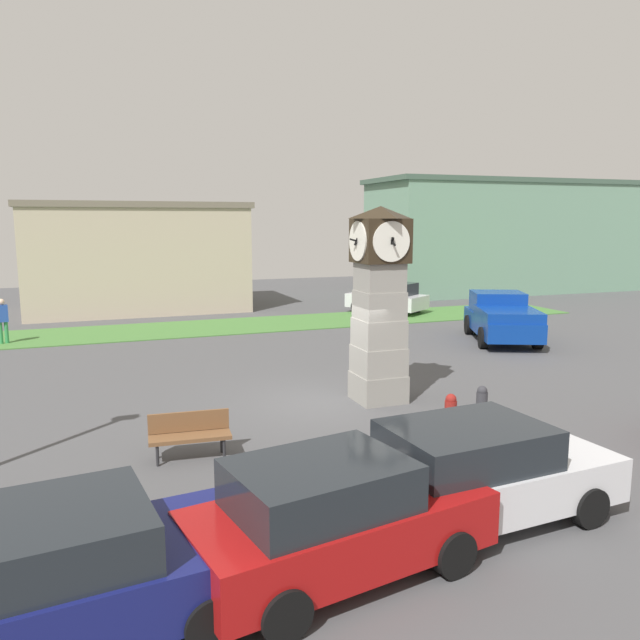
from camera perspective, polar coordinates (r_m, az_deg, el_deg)
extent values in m
plane|color=#4C4C4F|center=(16.46, 0.53, -7.44)|extent=(67.22, 67.22, 0.00)
cube|color=gray|center=(16.52, 5.33, -6.12)|extent=(1.21, 1.21, 0.72)
cube|color=gray|center=(16.34, 5.36, -3.67)|extent=(1.17, 1.17, 0.72)
cube|color=gray|center=(16.20, 5.40, -1.17)|extent=(1.12, 1.12, 0.72)
cube|color=gray|center=(16.09, 5.44, 1.37)|extent=(1.08, 1.08, 0.72)
cube|color=gray|center=(16.01, 5.48, 3.94)|extent=(1.03, 1.03, 0.72)
cube|color=#2D2316|center=(15.95, 5.53, 7.22)|extent=(1.21, 1.21, 1.11)
cylinder|color=white|center=(16.51, 4.57, 7.30)|extent=(0.99, 0.04, 0.99)
cube|color=black|center=(16.54, 4.53, 7.30)|extent=(0.06, 0.23, 0.06)
cube|color=black|center=(16.54, 4.53, 7.30)|extent=(0.04, 0.13, 0.37)
cylinder|color=white|center=(15.39, 6.55, 7.14)|extent=(0.99, 0.04, 0.99)
cube|color=black|center=(15.36, 6.61, 7.13)|extent=(0.06, 0.13, 0.22)
cube|color=black|center=(15.36, 6.61, 7.13)|extent=(0.04, 0.35, 0.21)
cylinder|color=white|center=(16.23, 7.52, 7.22)|extent=(0.04, 0.99, 0.99)
cube|color=black|center=(16.25, 7.62, 7.22)|extent=(0.16, 0.06, 0.21)
cube|color=black|center=(16.25, 7.62, 7.22)|extent=(0.37, 0.04, 0.13)
cylinder|color=white|center=(15.69, 3.46, 7.22)|extent=(0.04, 0.99, 0.99)
cube|color=black|center=(15.67, 3.36, 7.22)|extent=(0.12, 0.06, 0.22)
cube|color=black|center=(15.67, 3.36, 7.22)|extent=(0.37, 0.04, 0.14)
pyramid|color=#2D2316|center=(15.94, 5.57, 9.77)|extent=(1.27, 1.27, 0.31)
cylinder|color=#333338|center=(15.03, 14.55, -7.84)|extent=(0.26, 0.26, 0.77)
sphere|color=#333338|center=(14.91, 14.62, -6.28)|extent=(0.23, 0.23, 0.23)
cylinder|color=maroon|center=(13.79, 11.82, -9.02)|extent=(0.26, 0.26, 0.89)
sphere|color=maroon|center=(13.65, 11.89, -7.10)|extent=(0.23, 0.23, 0.23)
cube|color=navy|center=(8.13, -21.51, -21.57)|extent=(4.36, 2.46, 0.71)
cube|color=#1E2328|center=(7.81, -24.18, -17.72)|extent=(2.49, 2.08, 0.57)
cylinder|color=black|center=(9.26, -13.63, -19.32)|extent=(0.66, 0.29, 0.64)
cylinder|color=black|center=(7.70, -9.90, -25.61)|extent=(0.66, 0.29, 0.64)
cube|color=#A51111|center=(8.74, 1.79, -18.47)|extent=(4.33, 2.47, 0.74)
cube|color=#1E2328|center=(8.30, -0.02, -14.84)|extent=(2.50, 2.01, 0.61)
cylinder|color=black|center=(10.15, 5.39, -16.43)|extent=(0.67, 0.33, 0.64)
cylinder|color=black|center=(9.00, 12.14, -20.15)|extent=(0.67, 0.33, 0.64)
cylinder|color=black|center=(9.05, -8.50, -19.86)|extent=(0.67, 0.33, 0.64)
cylinder|color=black|center=(7.74, -3.23, -25.29)|extent=(0.67, 0.33, 0.64)
cube|color=silver|center=(10.46, 14.55, -14.07)|extent=(4.48, 2.21, 0.71)
cube|color=#1E2328|center=(10.03, 13.22, -11.01)|extent=(2.51, 1.92, 0.61)
cylinder|color=black|center=(12.03, 16.85, -12.59)|extent=(0.65, 0.26, 0.64)
cylinder|color=black|center=(10.85, 23.40, -15.42)|extent=(0.65, 0.26, 0.64)
cylinder|color=black|center=(10.56, 5.31, -15.38)|extent=(0.65, 0.26, 0.64)
cylinder|color=black|center=(9.19, 11.29, -19.46)|extent=(0.65, 0.26, 0.64)
cube|color=silver|center=(32.02, 6.12, 1.75)|extent=(3.79, 4.29, 0.69)
cube|color=#1E2328|center=(31.81, 6.59, 2.86)|extent=(2.69, 2.77, 0.60)
cylinder|color=black|center=(31.86, 3.41, 1.21)|extent=(0.54, 0.65, 0.64)
cylinder|color=black|center=(33.46, 5.13, 1.57)|extent=(0.54, 0.65, 0.64)
cylinder|color=black|center=(30.68, 7.18, 0.85)|extent=(0.54, 0.65, 0.64)
cylinder|color=black|center=(32.33, 8.77, 1.23)|extent=(0.54, 0.65, 0.64)
cube|color=navy|center=(25.35, 16.26, -0.31)|extent=(3.86, 5.31, 0.70)
cube|color=navy|center=(26.07, 15.91, 1.62)|extent=(2.49, 2.36, 0.80)
cube|color=navy|center=(24.33, 16.83, 0.54)|extent=(2.98, 3.29, 0.36)
cylinder|color=black|center=(26.61, 13.47, -0.42)|extent=(0.58, 0.85, 0.80)
cylinder|color=black|center=(27.04, 17.57, -0.45)|extent=(0.58, 0.85, 0.80)
cylinder|color=black|center=(23.78, 14.71, -1.59)|extent=(0.58, 0.85, 0.80)
cylinder|color=black|center=(24.25, 19.27, -1.60)|extent=(0.58, 0.85, 0.80)
cube|color=brown|center=(12.79, -11.79, -10.45)|extent=(1.64, 0.63, 0.08)
cube|color=brown|center=(12.94, -11.90, -9.05)|extent=(1.60, 0.19, 0.40)
cylinder|color=#262628|center=(12.65, -14.64, -11.86)|extent=(0.06, 0.06, 0.45)
cylinder|color=#262628|center=(12.73, -8.75, -11.53)|extent=(0.06, 0.06, 0.45)
cylinder|color=#262628|center=(13.03, -14.68, -11.24)|extent=(0.06, 0.06, 0.45)
cylinder|color=#262628|center=(13.10, -8.98, -10.93)|extent=(0.06, 0.06, 0.45)
cylinder|color=#338C4C|center=(26.65, -27.16, -1.09)|extent=(0.14, 0.14, 0.87)
cylinder|color=#338C4C|center=(26.66, -26.73, -1.06)|extent=(0.14, 0.14, 0.87)
cube|color=#264CA5|center=(26.54, -27.06, 0.54)|extent=(0.43, 0.30, 0.65)
sphere|color=beige|center=(26.49, -27.13, 1.48)|extent=(0.24, 0.24, 0.24)
cube|color=#B7A88E|center=(34.16, -16.38, 5.31)|extent=(10.84, 6.09, 5.29)
cube|color=#6E6455|center=(34.11, -16.60, 9.99)|extent=(11.16, 6.27, 0.30)
cube|color=gray|center=(43.60, 16.57, 7.15)|extent=(17.89, 6.52, 6.97)
cube|color=#405849|center=(43.65, 16.79, 11.92)|extent=(18.42, 6.72, 0.30)
cube|color=#477A38|center=(27.58, -14.49, -0.93)|extent=(40.33, 4.21, 0.04)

